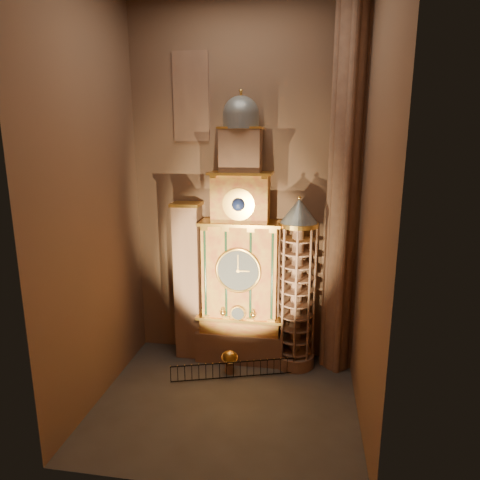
% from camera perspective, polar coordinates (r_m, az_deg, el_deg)
% --- Properties ---
extents(floor, '(14.00, 14.00, 0.00)m').
position_cam_1_polar(floor, '(25.01, -1.83, -20.80)').
color(floor, '#383330').
rests_on(floor, ground).
extents(wall_back, '(22.00, 0.00, 22.00)m').
position_cam_1_polar(wall_back, '(26.79, 0.45, 6.83)').
color(wall_back, brown).
rests_on(wall_back, floor).
extents(wall_left, '(0.00, 22.00, 22.00)m').
position_cam_1_polar(wall_left, '(23.31, -19.26, 5.11)').
color(wall_left, brown).
rests_on(wall_left, floor).
extents(wall_right, '(0.00, 22.00, 22.00)m').
position_cam_1_polar(wall_right, '(20.74, 17.34, 4.32)').
color(wall_right, brown).
rests_on(wall_right, floor).
extents(astronomical_clock, '(5.60, 2.41, 16.70)m').
position_cam_1_polar(astronomical_clock, '(26.63, 0.10, -2.70)').
color(astronomical_clock, '#8C634C').
rests_on(astronomical_clock, floor).
extents(portrait_tower, '(1.80, 1.60, 10.20)m').
position_cam_1_polar(portrait_tower, '(27.82, -6.86, -5.39)').
color(portrait_tower, '#8C634C').
rests_on(portrait_tower, floor).
extents(stair_turret, '(2.50, 2.50, 10.80)m').
position_cam_1_polar(stair_turret, '(26.50, 7.54, -6.10)').
color(stair_turret, '#8C634C').
rests_on(stair_turret, floor).
extents(gothic_pier, '(2.04, 2.04, 22.00)m').
position_cam_1_polar(gothic_pier, '(25.57, 13.82, 6.14)').
color(gothic_pier, '#8C634C').
rests_on(gothic_pier, floor).
extents(stained_glass_window, '(2.20, 0.14, 5.20)m').
position_cam_1_polar(stained_glass_window, '(27.31, -6.56, 18.44)').
color(stained_glass_window, navy).
rests_on(stained_glass_window, wall_back).
extents(celestial_globe, '(1.21, 1.17, 1.47)m').
position_cam_1_polar(celestial_globe, '(27.12, -1.39, -15.67)').
color(celestial_globe, '#8C634C').
rests_on(celestial_globe, floor).
extents(iron_railing, '(7.12, 2.26, 1.02)m').
position_cam_1_polar(iron_railing, '(26.74, -0.88, -16.93)').
color(iron_railing, black).
rests_on(iron_railing, floor).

